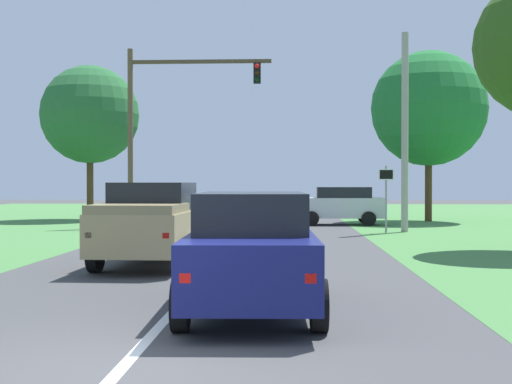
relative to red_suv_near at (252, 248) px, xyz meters
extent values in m
plane|color=#424244|center=(-1.22, 9.40, -0.98)|extent=(120.00, 120.00, 0.00)
cube|color=white|center=(-1.22, -1.60, -0.98)|extent=(0.16, 43.72, 0.01)
cube|color=navy|center=(0.00, -0.06, -0.17)|extent=(2.02, 4.89, 0.89)
cube|color=black|center=(-0.01, 0.18, 0.57)|extent=(1.74, 3.05, 0.60)
cube|color=red|center=(-0.68, -2.47, -0.13)|extent=(0.14, 0.06, 0.12)
cube|color=red|center=(0.84, -2.42, -0.13)|extent=(0.14, 0.06, 0.12)
cylinder|color=black|center=(-0.98, 1.40, -0.62)|extent=(0.25, 0.73, 0.72)
cylinder|color=black|center=(0.88, 1.46, -0.62)|extent=(0.25, 0.73, 0.72)
cylinder|color=black|center=(-0.88, -1.59, -0.62)|extent=(0.25, 0.73, 0.72)
cylinder|color=black|center=(0.98, -1.53, -0.62)|extent=(0.25, 0.73, 0.72)
cube|color=tan|center=(-2.72, 6.19, -0.11)|extent=(2.14, 5.63, 0.93)
cube|color=black|center=(-2.72, 5.91, 0.69)|extent=(1.81, 2.17, 0.68)
cube|color=#8F7D56|center=(-2.76, 4.46, 0.45)|extent=(1.95, 2.17, 0.20)
cube|color=red|center=(-3.61, 3.45, -0.07)|extent=(0.14, 0.06, 0.12)
cube|color=red|center=(-1.97, 3.41, -0.07)|extent=(0.14, 0.06, 0.12)
cylinder|color=black|center=(-3.67, 7.95, -0.58)|extent=(0.26, 0.81, 0.80)
cylinder|color=black|center=(-1.67, 7.89, -0.58)|extent=(0.26, 0.81, 0.80)
cylinder|color=black|center=(-3.76, 4.49, -0.58)|extent=(0.26, 0.81, 0.80)
cylinder|color=black|center=(-1.76, 4.43, -0.58)|extent=(0.26, 0.81, 0.80)
cylinder|color=brown|center=(-6.64, 20.38, 3.05)|extent=(0.24, 0.24, 8.06)
cube|color=#4C3D2B|center=(-3.45, 20.38, 6.48)|extent=(6.39, 0.16, 0.16)
cube|color=black|center=(-0.89, 20.38, 5.93)|extent=(0.32, 0.28, 0.90)
sphere|color=red|center=(-0.89, 20.23, 6.23)|extent=(0.22, 0.22, 0.22)
sphere|color=black|center=(-0.89, 20.23, 5.93)|extent=(0.22, 0.22, 0.22)
sphere|color=black|center=(-0.89, 20.23, 5.63)|extent=(0.22, 0.22, 0.22)
cylinder|color=gray|center=(4.43, 17.19, 0.36)|extent=(0.08, 0.08, 2.68)
cube|color=white|center=(4.43, 17.16, 1.35)|extent=(0.60, 0.03, 0.44)
cube|color=black|center=(4.43, 17.14, 1.35)|extent=(0.52, 0.01, 0.36)
cylinder|color=#4C351E|center=(7.73, 25.45, 0.82)|extent=(0.36, 0.36, 3.60)
sphere|color=#1F6A30|center=(7.73, 25.45, 4.85)|extent=(5.93, 5.93, 5.93)
cube|color=silver|center=(2.92, 22.39, -0.17)|extent=(4.25, 1.87, 0.95)
cube|color=black|center=(3.13, 22.39, 0.56)|extent=(2.55, 1.63, 0.51)
cube|color=red|center=(0.84, 23.16, -0.12)|extent=(0.06, 0.14, 0.12)
cube|color=red|center=(0.83, 21.66, -0.12)|extent=(0.06, 0.14, 0.12)
cylinder|color=black|center=(4.24, 23.29, -0.64)|extent=(0.68, 0.23, 0.68)
cylinder|color=black|center=(4.22, 21.46, -0.64)|extent=(0.68, 0.23, 0.68)
cylinder|color=black|center=(1.62, 23.31, -0.64)|extent=(0.68, 0.23, 0.68)
cylinder|color=black|center=(1.60, 21.49, -0.64)|extent=(0.68, 0.23, 0.68)
cylinder|color=#9E998E|center=(5.24, 17.60, 3.06)|extent=(0.28, 0.28, 8.08)
cylinder|color=#4C351E|center=(-10.19, 26.19, 0.87)|extent=(0.36, 0.36, 3.70)
sphere|color=#266131|center=(-10.19, 26.19, 4.70)|extent=(5.27, 5.27, 5.27)
camera|label=1|loc=(0.60, -10.86, 1.03)|focal=48.90mm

